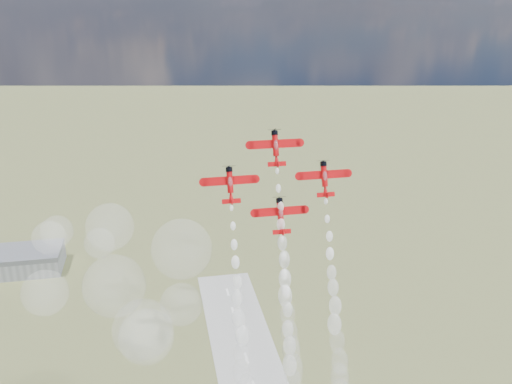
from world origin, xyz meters
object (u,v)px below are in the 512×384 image
object	(u,v)px
plane_left	(230,184)
hangar	(19,261)
plane_lead	(276,147)
plane_slot	(280,215)
plane_right	(324,178)

from	to	relation	value
plane_left	hangar	bearing A→B (deg)	119.66
hangar	plane_lead	bearing A→B (deg)	-56.85
plane_slot	plane_left	bearing A→B (deg)	165.51
hangar	plane_lead	size ratio (longest dim) A/B	3.59
hangar	plane_left	bearing A→B (deg)	-60.34
plane_right	plane_left	bearing A→B (deg)	180.00
plane_left	plane_lead	bearing A→B (deg)	14.49
hangar	plane_left	size ratio (longest dim) A/B	3.59
hangar	plane_right	distance (m)	246.22
plane_lead	plane_slot	bearing A→B (deg)	-90.00
plane_right	plane_slot	distance (m)	15.86
plane_left	plane_slot	distance (m)	15.86
hangar	plane_right	bearing A→B (deg)	-54.53
plane_left	plane_right	bearing A→B (deg)	0.00
plane_lead	plane_right	size ratio (longest dim) A/B	1.00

